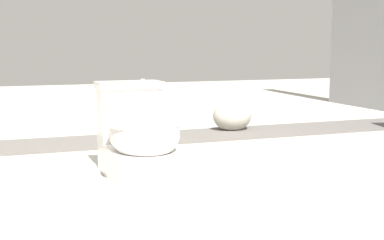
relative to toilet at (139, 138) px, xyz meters
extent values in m
plane|color=#B7B2A8|center=(0.09, 0.12, -0.22)|extent=(14.00, 14.00, 0.00)
cube|color=#605B56|center=(-1.12, 0.62, -0.21)|extent=(0.56, 8.00, 0.01)
cube|color=white|center=(0.00, 0.00, -0.14)|extent=(0.60, 0.34, 0.17)
ellipsoid|color=white|center=(0.10, 0.00, 0.04)|extent=(0.44, 0.36, 0.28)
cylinder|color=white|center=(0.10, 0.00, 0.10)|extent=(0.39, 0.39, 0.03)
cube|color=white|center=(-0.21, 0.00, 0.10)|extent=(0.18, 0.34, 0.30)
cube|color=white|center=(-0.21, 0.00, 0.27)|extent=(0.21, 0.37, 0.04)
cylinder|color=silver|center=(-0.21, 0.08, 0.29)|extent=(0.02, 0.02, 0.01)
ellipsoid|color=#ADA899|center=(-1.27, 1.12, -0.09)|extent=(0.28, 0.34, 0.25)
camera|label=1|loc=(2.73, -0.70, 0.49)|focal=50.00mm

